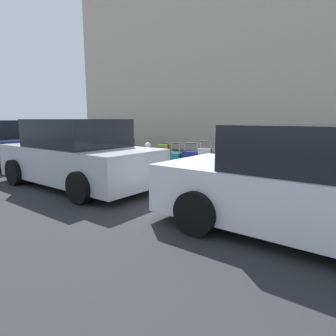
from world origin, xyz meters
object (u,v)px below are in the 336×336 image
suitcase_maroon_3 (236,164)px  fire_hydrant (148,154)px  suitcase_black_2 (257,170)px  parked_car_white_0 (325,187)px  suitcase_olive_8 (164,157)px  suitcase_teal_0 (305,173)px  suitcase_olive_1 (279,170)px  suitcase_navy_6 (191,162)px  suitcase_silver_5 (205,161)px  parked_car_silver_1 (77,155)px  suitcase_teal_7 (176,162)px  suitcase_red_4 (220,166)px  bollard_post (133,152)px

suitcase_maroon_3 → fire_hydrant: (2.98, -0.07, 0.04)m
suitcase_black_2 → parked_car_white_0: size_ratio=0.17×
suitcase_olive_8 → suitcase_maroon_3: bearing=178.9°
suitcase_teal_0 → parked_car_white_0: parked_car_white_0 is taller
suitcase_olive_1 → suitcase_maroon_3: suitcase_maroon_3 is taller
suitcase_olive_1 → suitcase_navy_6: 2.44m
suitcase_olive_8 → suitcase_black_2: bearing=-178.6°
parked_car_white_0 → suitcase_maroon_3: bearing=-46.8°
suitcase_silver_5 → parked_car_silver_1: size_ratio=0.21×
suitcase_olive_1 → suitcase_black_2: size_ratio=1.09×
suitcase_maroon_3 → suitcase_teal_7: (1.89, -0.05, -0.10)m
suitcase_navy_6 → suitcase_olive_8: size_ratio=1.05×
suitcase_teal_0 → suitcase_olive_8: bearing=1.1°
suitcase_black_2 → parked_car_white_0: 3.18m
suitcase_red_4 → suitcase_navy_6: size_ratio=1.01×
suitcase_teal_0 → parked_car_white_0: bearing=105.8°
suitcase_teal_0 → suitcase_silver_5: 2.50m
suitcase_maroon_3 → parked_car_silver_1: bearing=39.0°
parked_car_white_0 → parked_car_silver_1: size_ratio=1.08×
suitcase_red_4 → suitcase_teal_7: size_ratio=1.04×
bollard_post → suitcase_maroon_3: bearing=-178.7°
suitcase_silver_5 → suitcase_black_2: bearing=-177.6°
suitcase_teal_0 → suitcase_olive_1: size_ratio=1.00×
fire_hydrant → parked_car_silver_1: parked_car_silver_1 is taller
suitcase_silver_5 → suitcase_olive_1: bearing=-179.6°
suitcase_teal_0 → suitcase_olive_8: 3.90m
suitcase_olive_8 → bollard_post: 1.18m
suitcase_olive_1 → parked_car_silver_1: parked_car_silver_1 is taller
suitcase_olive_8 → fire_hydrant: 0.66m
suitcase_red_4 → suitcase_black_2: bearing=-176.1°
suitcase_maroon_3 → suitcase_navy_6: (1.41, -0.10, -0.07)m
suitcase_navy_6 → fire_hydrant: bearing=1.2°
suitcase_teal_0 → fire_hydrant: bearing=0.6°
suitcase_teal_7 → suitcase_teal_0: bearing=-178.8°
suitcase_black_2 → suitcase_olive_8: size_ratio=0.98×
suitcase_maroon_3 → parked_car_silver_1: (3.05, 2.47, 0.25)m
suitcase_teal_7 → suitcase_olive_8: bearing=0.7°
suitcase_silver_5 → bollard_post: size_ratio=1.03×
suitcase_olive_1 → suitcase_red_4: size_ratio=1.01×
suitcase_olive_1 → suitcase_maroon_3: size_ratio=0.90×
suitcase_red_4 → parked_car_white_0: parked_car_white_0 is taller
suitcase_navy_6 → suitcase_teal_7: 0.49m
suitcase_navy_6 → suitcase_olive_8: bearing=3.6°
suitcase_olive_1 → parked_car_white_0: 2.86m
suitcase_black_2 → suitcase_navy_6: bearing=0.4°
parked_car_white_0 → suitcase_teal_7: bearing=-30.9°
suitcase_maroon_3 → parked_car_white_0: size_ratio=0.20×
bollard_post → parked_car_silver_1: parked_car_silver_1 is taller
suitcase_olive_1 → suitcase_teal_7: 2.93m
suitcase_olive_1 → parked_car_silver_1: (4.08, 2.54, 0.29)m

